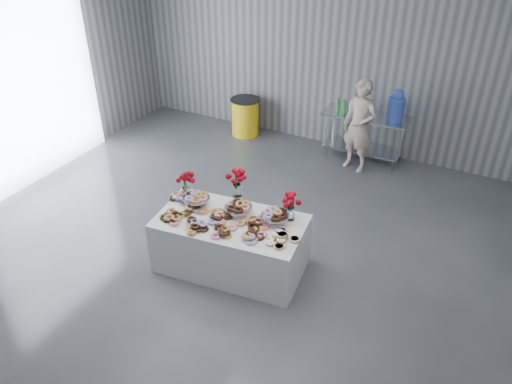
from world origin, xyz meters
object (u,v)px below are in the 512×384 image
at_px(person, 359,126).
at_px(trash_barrel, 245,117).
at_px(display_table, 231,244).
at_px(prep_table, 364,129).
at_px(water_jug, 396,107).

bearing_deg(person, trash_barrel, -172.03).
height_order(display_table, trash_barrel, same).
bearing_deg(trash_barrel, display_table, -64.26).
distance_m(prep_table, person, 0.41).
relative_size(prep_table, water_jug, 2.71).
relative_size(display_table, prep_table, 1.27).
bearing_deg(water_jug, display_table, -107.09).
relative_size(display_table, trash_barrel, 2.53).
distance_m(display_table, person, 3.45).
height_order(prep_table, water_jug, water_jug).
bearing_deg(display_table, water_jug, 72.91).
xyz_separation_m(prep_table, water_jug, (0.50, -0.00, 0.53)).
height_order(water_jug, trash_barrel, water_jug).
relative_size(prep_table, trash_barrel, 2.00).
bearing_deg(person, prep_table, 105.62).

